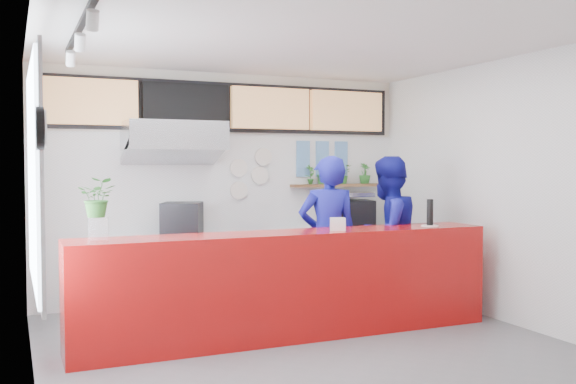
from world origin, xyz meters
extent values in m
plane|color=slate|center=(0.00, 0.00, 0.00)|extent=(5.00, 5.00, 0.00)
plane|color=silver|center=(0.00, 0.00, 3.00)|extent=(5.00, 5.00, 0.00)
plane|color=white|center=(0.00, 2.50, 1.50)|extent=(5.00, 0.00, 5.00)
plane|color=white|center=(-2.50, 0.00, 1.50)|extent=(0.00, 5.00, 5.00)
plane|color=white|center=(2.50, 0.00, 1.50)|extent=(0.00, 5.00, 5.00)
cube|color=#A50C0B|center=(0.00, 0.40, 0.55)|extent=(4.50, 0.60, 1.10)
cube|color=beige|center=(0.00, 2.49, 2.60)|extent=(5.00, 0.02, 0.80)
cube|color=#B2B5BA|center=(-0.80, 2.20, 0.45)|extent=(1.80, 0.60, 0.90)
cube|color=black|center=(-0.69, 2.20, 1.11)|extent=(0.62, 0.62, 0.42)
cube|color=#B2B5BA|center=(-0.80, 2.15, 2.15)|extent=(1.20, 0.70, 0.35)
cube|color=#B2B5BA|center=(-0.80, 2.15, 1.95)|extent=(1.20, 0.69, 0.31)
cube|color=#B2B5BA|center=(1.50, 2.20, 0.45)|extent=(1.80, 0.60, 0.90)
cube|color=black|center=(1.69, 2.20, 1.10)|extent=(0.69, 0.55, 0.40)
cube|color=#B3B5BA|center=(1.69, 2.20, 1.38)|extent=(0.75, 0.63, 0.06)
cube|color=brown|center=(1.60, 2.40, 1.50)|extent=(1.40, 0.18, 0.04)
cube|color=tan|center=(-1.75, 2.38, 2.55)|extent=(1.10, 0.10, 0.55)
cube|color=black|center=(-0.59, 2.38, 2.55)|extent=(1.10, 0.10, 0.55)
cube|color=tan|center=(0.57, 2.38, 2.55)|extent=(1.10, 0.10, 0.55)
cube|color=tan|center=(1.73, 2.38, 2.55)|extent=(1.10, 0.10, 0.55)
cube|color=black|center=(0.00, 2.46, 2.55)|extent=(4.80, 0.04, 0.65)
cube|color=silver|center=(-2.47, 0.30, 1.70)|extent=(0.04, 2.20, 1.90)
cube|color=#B2B5BA|center=(-2.45, 0.30, 1.70)|extent=(0.03, 2.30, 2.00)
cylinder|color=black|center=(-2.46, -0.90, 2.05)|extent=(0.05, 0.30, 0.30)
cylinder|color=white|center=(-2.43, -0.90, 2.05)|extent=(0.02, 0.26, 0.26)
cube|color=black|center=(-2.10, 0.00, 2.94)|extent=(0.05, 2.40, 0.04)
cylinder|color=silver|center=(0.15, 2.47, 1.75)|extent=(0.24, 0.03, 0.24)
cylinder|color=silver|center=(0.45, 2.47, 1.65)|extent=(0.24, 0.03, 0.24)
cylinder|color=silver|center=(0.15, 2.47, 1.45)|extent=(0.24, 0.03, 0.24)
cylinder|color=silver|center=(0.50, 2.47, 1.90)|extent=(0.24, 0.03, 0.24)
cube|color=#598CBF|center=(1.10, 2.48, 2.00)|extent=(0.20, 0.02, 0.25)
cube|color=#598CBF|center=(1.40, 2.48, 2.00)|extent=(0.20, 0.02, 0.25)
cube|color=#598CBF|center=(1.70, 2.48, 2.00)|extent=(0.20, 0.02, 0.25)
cube|color=#598CBF|center=(1.10, 2.48, 1.75)|extent=(0.20, 0.02, 0.25)
cube|color=#598CBF|center=(1.40, 2.48, 1.75)|extent=(0.20, 0.02, 0.25)
cube|color=#598CBF|center=(1.70, 2.48, 1.75)|extent=(0.20, 0.02, 0.25)
imported|color=navy|center=(0.67, 0.86, 0.95)|extent=(0.77, 0.59, 1.89)
imported|color=navy|center=(1.48, 0.90, 0.95)|extent=(1.11, 0.98, 1.89)
imported|color=#296623|center=(1.17, 2.40, 1.66)|extent=(0.17, 0.14, 0.28)
imported|color=#296623|center=(1.37, 2.40, 1.67)|extent=(0.18, 0.15, 0.31)
imported|color=#296623|center=(1.68, 2.40, 1.66)|extent=(0.31, 0.29, 0.27)
imported|color=#296623|center=(2.05, 2.40, 1.67)|extent=(0.20, 0.19, 0.30)
cylinder|color=silver|center=(-1.93, 0.33, 1.21)|extent=(0.23, 0.23, 0.22)
imported|color=#296623|center=(-1.93, 0.33, 1.50)|extent=(0.39, 0.36, 0.36)
cube|color=white|center=(0.51, 0.33, 1.17)|extent=(0.18, 0.14, 0.14)
cylinder|color=white|center=(1.67, 0.30, 1.11)|extent=(0.25, 0.25, 0.01)
cylinder|color=black|center=(1.67, 0.30, 1.26)|extent=(0.10, 0.10, 0.29)
camera|label=1|loc=(-2.65, -5.65, 1.80)|focal=40.00mm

